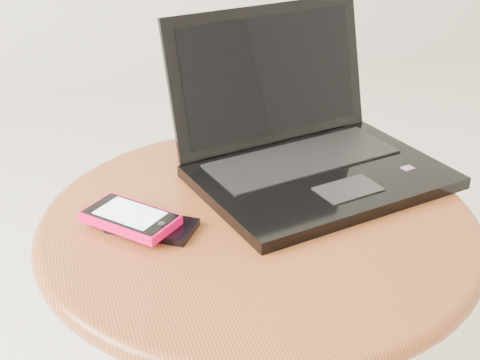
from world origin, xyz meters
name	(u,v)px	position (x,y,z in m)	size (l,w,h in m)	color
table	(258,276)	(-0.05, 0.02, 0.38)	(0.61, 0.61, 0.48)	brown
laptop	(305,146)	(0.06, 0.12, 0.52)	(0.41, 0.37, 0.23)	black
phone_black	(152,226)	(-0.20, 0.02, 0.49)	(0.13, 0.11, 0.01)	black
phone_pink	(130,218)	(-0.23, 0.03, 0.50)	(0.13, 0.14, 0.01)	#FD044F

